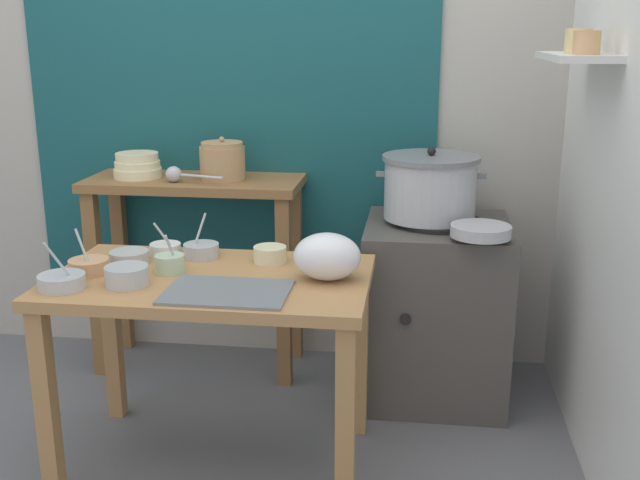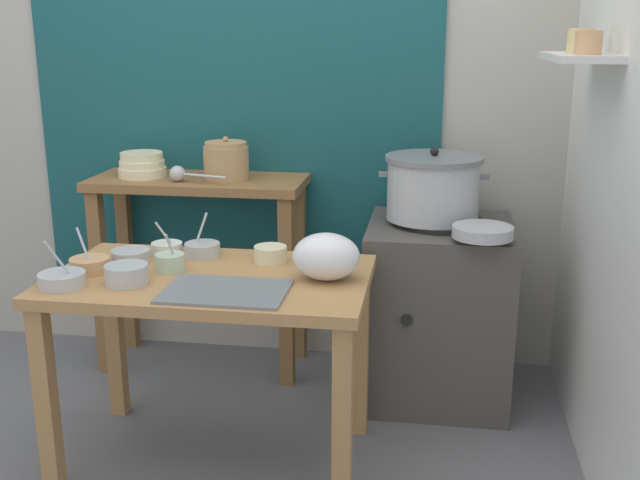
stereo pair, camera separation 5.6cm
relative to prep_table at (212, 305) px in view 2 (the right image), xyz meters
name	(u,v)px [view 2 (the right image)]	position (x,y,z in m)	size (l,w,h in m)	color
ground_plane	(210,462)	(-0.02, -0.03, -0.61)	(9.00, 9.00, 0.00)	slate
wall_back	(286,83)	(0.06, 1.07, 0.69)	(4.40, 0.12, 2.60)	#B2ADA3
wall_right	(633,107)	(1.38, 0.17, 0.69)	(0.30, 3.20, 2.60)	white
prep_table	(212,305)	(0.00, 0.00, 0.00)	(1.10, 0.66, 0.72)	#B27F4C
back_shelf_table	(200,226)	(-0.29, 0.80, 0.07)	(0.96, 0.40, 0.90)	olive
stove_block	(437,310)	(0.79, 0.67, -0.23)	(0.60, 0.61, 0.78)	#4C4742
steamer_pot	(433,187)	(0.75, 0.69, 0.30)	(0.45, 0.40, 0.30)	#B7BABF
clay_pot	(226,161)	(-0.16, 0.80, 0.37)	(0.20, 0.20, 0.19)	tan
bowl_stack_enamel	(142,165)	(-0.55, 0.80, 0.34)	(0.21, 0.21, 0.11)	beige
ladle	(180,174)	(-0.34, 0.71, 0.33)	(0.27, 0.10, 0.07)	#B7BABF
serving_tray	(225,291)	(0.10, -0.17, 0.12)	(0.40, 0.28, 0.01)	slate
plastic_bag	(326,257)	(0.40, 0.01, 0.19)	(0.23, 0.18, 0.16)	white
wide_pan	(483,232)	(0.94, 0.42, 0.19)	(0.23, 0.23, 0.04)	#B7BABF
prep_bowl_0	(127,274)	(-0.25, -0.13, 0.15)	(0.14, 0.14, 0.07)	#B7BABF
prep_bowl_1	(270,253)	(0.17, 0.18, 0.14)	(0.12, 0.12, 0.06)	beige
prep_bowl_2	(90,264)	(-0.43, -0.03, 0.14)	(0.14, 0.14, 0.16)	tan
prep_bowl_3	(62,279)	(-0.45, -0.19, 0.14)	(0.15, 0.15, 0.17)	#B7BABF
prep_bowl_4	(131,256)	(-0.33, 0.10, 0.14)	(0.14, 0.14, 0.05)	#B7BABF
prep_bowl_5	(202,249)	(-0.09, 0.21, 0.14)	(0.13, 0.13, 0.16)	#B7BABF
prep_bowl_6	(170,262)	(-0.15, 0.02, 0.15)	(0.10, 0.10, 0.14)	#B7D1AD
prep_bowl_7	(167,248)	(-0.24, 0.22, 0.14)	(0.12, 0.12, 0.13)	silver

